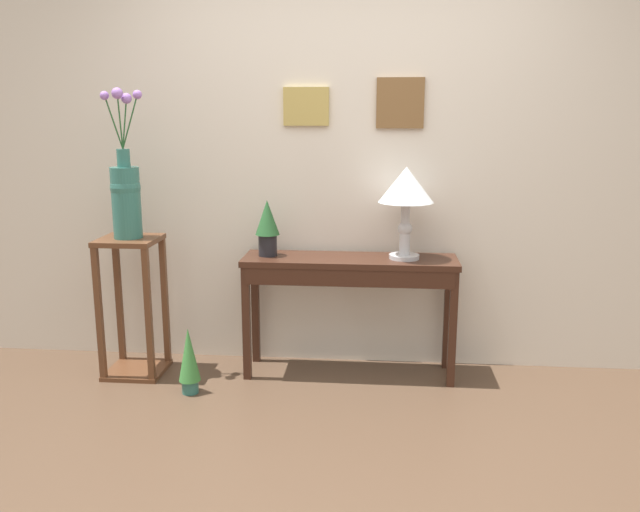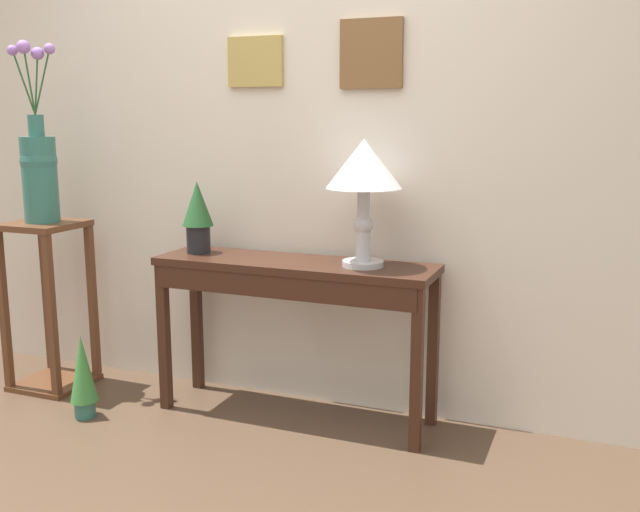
{
  "view_description": "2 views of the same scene",
  "coord_description": "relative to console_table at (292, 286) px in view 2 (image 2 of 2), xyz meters",
  "views": [
    {
      "loc": [
        0.2,
        -2.45,
        1.58
      ],
      "look_at": [
        -0.14,
        1.4,
        0.72
      ],
      "focal_mm": 36.53,
      "sensor_mm": 36.0,
      "label": 1
    },
    {
      "loc": [
        1.32,
        -1.56,
        1.37
      ],
      "look_at": [
        0.16,
        1.34,
        0.76
      ],
      "focal_mm": 40.73,
      "sensor_mm": 36.0,
      "label": 2
    }
  ],
  "objects": [
    {
      "name": "table_lamp",
      "position": [
        0.32,
        0.02,
        0.51
      ],
      "size": [
        0.32,
        0.32,
        0.54
      ],
      "color": "#B7B7BC",
      "rests_on": "console_table"
    },
    {
      "name": "pedestal_stand_left",
      "position": [
        -1.31,
        -0.09,
        -0.2
      ],
      "size": [
        0.34,
        0.34,
        0.85
      ],
      "color": "#56331E",
      "rests_on": "ground"
    },
    {
      "name": "console_table",
      "position": [
        0.0,
        0.0,
        0.0
      ],
      "size": [
        1.27,
        0.35,
        0.73
      ],
      "color": "#381E14",
      "rests_on": "ground"
    },
    {
      "name": "back_wall_with_art",
      "position": [
        -0.04,
        0.29,
        0.78
      ],
      "size": [
        9.0,
        0.13,
        2.8
      ],
      "color": "beige",
      "rests_on": "ground"
    },
    {
      "name": "flower_vase_tall",
      "position": [
        -1.31,
        -0.09,
        0.5
      ],
      "size": [
        0.22,
        0.18,
        0.86
      ],
      "color": "#2D665B",
      "rests_on": "pedestal_stand_left"
    },
    {
      "name": "potted_plant_floor",
      "position": [
        -0.89,
        -0.35,
        -0.41
      ],
      "size": [
        0.12,
        0.12,
        0.39
      ],
      "color": "#2D665B",
      "rests_on": "ground"
    },
    {
      "name": "potted_plant_on_console",
      "position": [
        -0.49,
        0.03,
        0.3
      ],
      "size": [
        0.15,
        0.15,
        0.34
      ],
      "color": "black",
      "rests_on": "console_table"
    }
  ]
}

